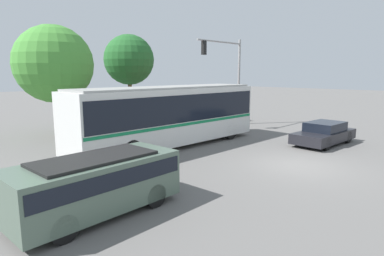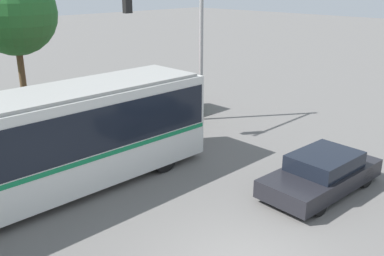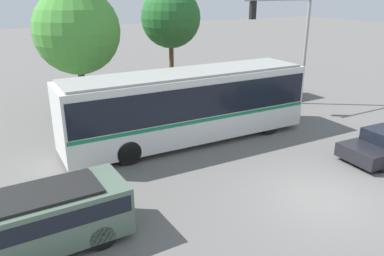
{
  "view_description": "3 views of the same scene",
  "coord_description": "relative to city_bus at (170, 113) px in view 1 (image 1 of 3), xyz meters",
  "views": [
    {
      "loc": [
        -12.83,
        -6.01,
        3.89
      ],
      "look_at": [
        -0.83,
        5.51,
        1.07
      ],
      "focal_mm": 30.4,
      "sensor_mm": 36.0,
      "label": 1
    },
    {
      "loc": [
        -6.48,
        -4.78,
        6.28
      ],
      "look_at": [
        3.4,
        5.08,
        1.46
      ],
      "focal_mm": 40.27,
      "sensor_mm": 36.0,
      "label": 2
    },
    {
      "loc": [
        -9.13,
        -7.45,
        6.47
      ],
      "look_at": [
        -1.91,
        5.3,
        1.15
      ],
      "focal_mm": 35.41,
      "sensor_mm": 36.0,
      "label": 3
    }
  ],
  "objects": [
    {
      "name": "street_tree_centre",
      "position": [
        3.15,
        7.94,
        3.04
      ],
      "size": [
        3.74,
        3.74,
        6.76
      ],
      "color": "brown",
      "rests_on": "ground"
    },
    {
      "name": "ground_plane",
      "position": [
        1.31,
        -6.7,
        -1.82
      ],
      "size": [
        140.0,
        140.0,
        0.0
      ],
      "primitive_type": "plane",
      "color": "slate"
    },
    {
      "name": "traffic_light_pole",
      "position": [
        7.68,
        1.96,
        2.36
      ],
      "size": [
        4.73,
        0.24,
        6.35
      ],
      "rotation": [
        0.0,
        0.0,
        3.14
      ],
      "color": "gray",
      "rests_on": "ground"
    },
    {
      "name": "flowering_hedge",
      "position": [
        4.92,
        3.72,
        -0.97
      ],
      "size": [
        10.24,
        1.59,
        1.72
      ],
      "color": "#286028",
      "rests_on": "ground"
    },
    {
      "name": "street_tree_left",
      "position": [
        -2.9,
        7.14,
        2.59
      ],
      "size": [
        4.66,
        4.66,
        6.76
      ],
      "color": "brown",
      "rests_on": "ground"
    },
    {
      "name": "suv_left_lane",
      "position": [
        -7.17,
        -4.85,
        -0.87
      ],
      "size": [
        4.7,
        2.06,
        1.64
      ],
      "rotation": [
        0.0,
        0.0,
        3.17
      ],
      "color": "#516656",
      "rests_on": "ground"
    },
    {
      "name": "city_bus",
      "position": [
        0.0,
        0.0,
        0.0
      ],
      "size": [
        11.3,
        2.72,
        3.2
      ],
      "rotation": [
        0.0,
        0.0,
        -0.01
      ],
      "color": "silver",
      "rests_on": "ground"
    },
    {
      "name": "sedan_foreground",
      "position": [
        6.31,
        -5.74,
        -1.24
      ],
      "size": [
        4.42,
        2.05,
        1.22
      ],
      "rotation": [
        0.0,
        0.0,
        3.08
      ],
      "color": "black",
      "rests_on": "ground"
    }
  ]
}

